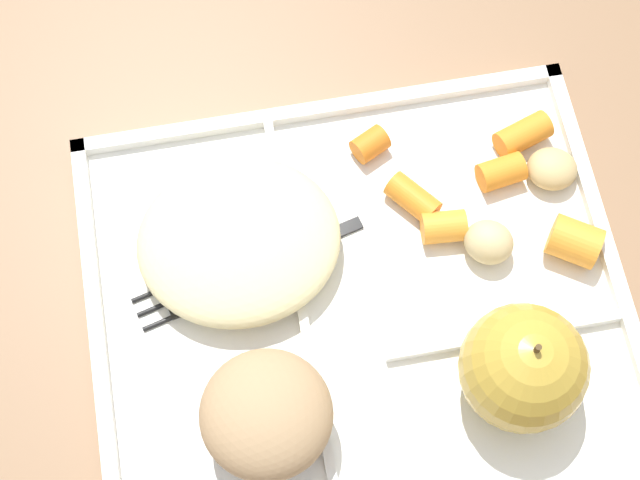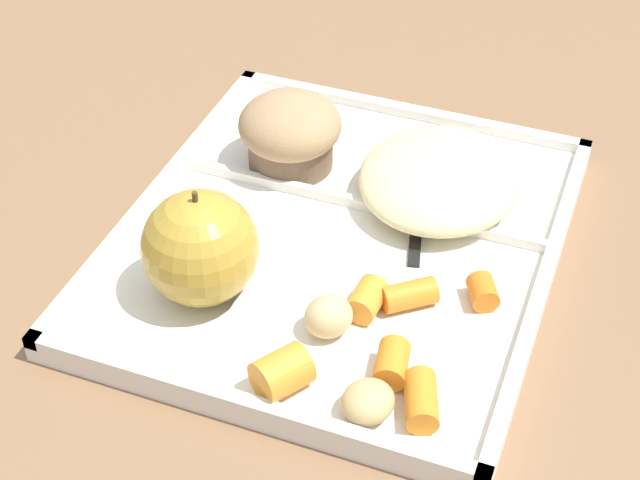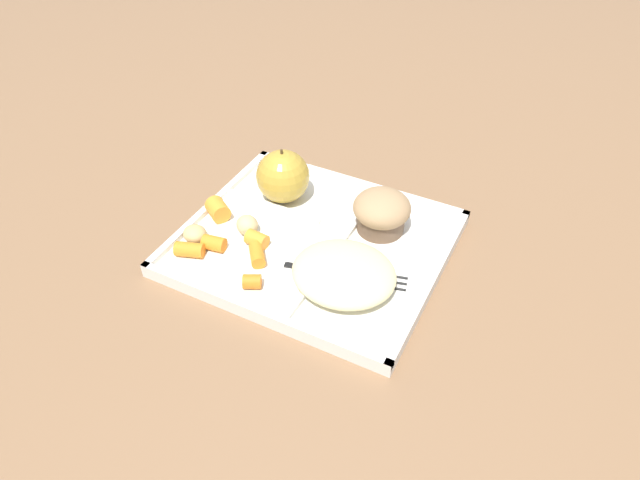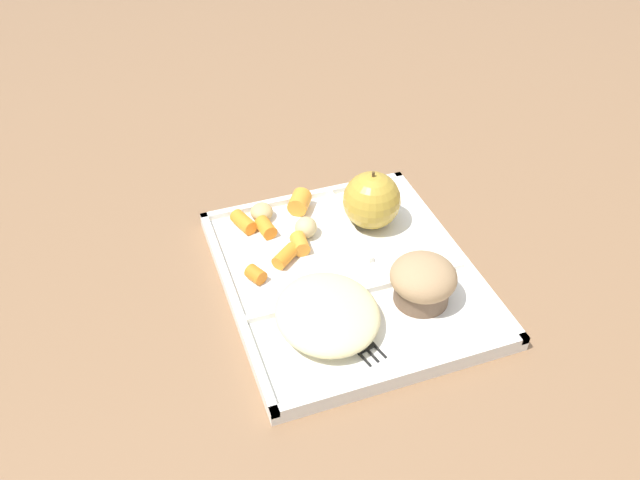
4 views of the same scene
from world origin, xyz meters
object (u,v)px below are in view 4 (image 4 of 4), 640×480
Objects in this scene: green_apple at (372,200)px; bran_muffin at (423,281)px; plastic_fork at (344,325)px; lunch_tray at (348,277)px.

green_apple is 0.15m from bran_muffin.
bran_muffin is 0.50× the size of plastic_fork.
plastic_fork is (0.08, -0.04, 0.01)m from lunch_tray.
green_apple is at bearing 142.15° from lunch_tray.
green_apple is at bearing 180.00° from bran_muffin.
lunch_tray is at bearing -37.85° from green_apple.
lunch_tray is 2.18× the size of plastic_fork.
green_apple reaches higher than bran_muffin.
lunch_tray is 0.09m from plastic_fork.
green_apple is (-0.08, 0.07, 0.04)m from lunch_tray.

